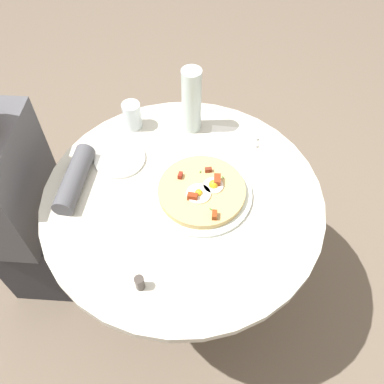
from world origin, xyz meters
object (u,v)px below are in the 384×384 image
(water_glass, at_px, (132,115))
(dining_table, at_px, (183,224))
(person_seated, at_px, (22,212))
(fork, at_px, (233,143))
(salt_shaker, at_px, (188,105))
(knife, at_px, (234,136))
(breakfast_pizza, at_px, (202,190))
(pizza_plate, at_px, (202,194))
(water_bottle, at_px, (192,101))
(pepper_shaker, at_px, (140,283))
(bread_plate, at_px, (120,159))

(water_glass, bearing_deg, dining_table, 33.64)
(person_seated, xyz_separation_m, fork, (-0.20, 0.81, 0.23))
(person_seated, distance_m, salt_shaker, 0.77)
(fork, distance_m, salt_shaker, 0.25)
(fork, height_order, knife, same)
(person_seated, distance_m, breakfast_pizza, 0.75)
(fork, bearing_deg, knife, 90.00)
(dining_table, xyz_separation_m, salt_shaker, (-0.42, -0.01, 0.20))
(water_glass, bearing_deg, fork, 79.26)
(pizza_plate, relative_size, water_bottle, 1.31)
(knife, distance_m, water_bottle, 0.21)
(person_seated, xyz_separation_m, salt_shaker, (-0.37, 0.63, 0.26))
(person_seated, height_order, knife, person_seated)
(pepper_shaker, bearing_deg, bread_plate, -163.31)
(dining_table, xyz_separation_m, breakfast_pizza, (-0.01, 0.06, 0.20))
(water_bottle, relative_size, salt_shaker, 4.43)
(breakfast_pizza, bearing_deg, bread_plate, -114.32)
(pizza_plate, bearing_deg, breakfast_pizza, 69.76)
(pizza_plate, bearing_deg, fork, 156.45)
(person_seated, bearing_deg, water_glass, 122.71)
(fork, xyz_separation_m, knife, (-0.04, 0.00, 0.00))
(pizza_plate, xyz_separation_m, water_glass, (-0.31, -0.28, 0.05))
(bread_plate, bearing_deg, dining_table, 58.09)
(knife, bearing_deg, pepper_shaker, -110.18)
(water_bottle, bearing_deg, bread_plate, -53.32)
(water_bottle, bearing_deg, water_glass, -87.93)
(pizza_plate, height_order, pepper_shaker, pepper_shaker)
(breakfast_pizza, xyz_separation_m, water_bottle, (-0.32, -0.06, 0.10))
(pizza_plate, xyz_separation_m, knife, (-0.27, 0.11, 0.00))
(person_seated, relative_size, salt_shaker, 19.42)
(breakfast_pizza, xyz_separation_m, bread_plate, (-0.14, -0.30, -0.02))
(pizza_plate, distance_m, water_glass, 0.42)
(breakfast_pizza, relative_size, water_bottle, 1.12)
(pizza_plate, distance_m, knife, 0.29)
(pizza_plate, height_order, fork, pizza_plate)
(water_glass, relative_size, pepper_shaker, 2.04)
(fork, bearing_deg, water_glass, 172.30)
(fork, height_order, water_bottle, water_bottle)
(pizza_plate, relative_size, breakfast_pizza, 1.16)
(water_bottle, bearing_deg, breakfast_pizza, 10.04)
(person_seated, relative_size, breakfast_pizza, 3.91)
(fork, distance_m, water_bottle, 0.22)
(water_glass, bearing_deg, pizza_plate, 41.83)
(dining_table, height_order, bread_plate, bread_plate)
(person_seated, height_order, water_glass, person_seated)
(water_glass, height_order, salt_shaker, water_glass)
(pizza_plate, bearing_deg, pepper_shaker, -24.90)
(breakfast_pizza, xyz_separation_m, water_glass, (-0.31, -0.28, 0.03))
(person_seated, height_order, pizza_plate, person_seated)
(breakfast_pizza, bearing_deg, dining_table, -80.26)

